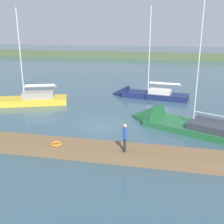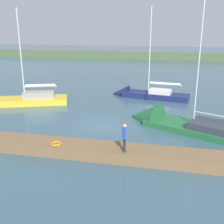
% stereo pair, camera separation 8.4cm
% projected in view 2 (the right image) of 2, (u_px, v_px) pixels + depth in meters
% --- Properties ---
extents(ground_plane, '(200.00, 200.00, 0.00)m').
position_uv_depth(ground_plane, '(102.00, 127.00, 21.46)').
color(ground_plane, '#385666').
extents(far_shoreline, '(180.00, 8.00, 2.40)m').
position_uv_depth(far_shoreline, '(153.00, 58.00, 70.01)').
color(far_shoreline, '#4C603D').
rests_on(far_shoreline, ground_plane).
extents(dock_pier, '(22.60, 1.83, 0.66)m').
position_uv_depth(dock_pier, '(82.00, 149.00, 16.69)').
color(dock_pier, brown).
rests_on(dock_pier, ground_plane).
extents(life_ring_buoy, '(0.66, 0.66, 0.10)m').
position_uv_depth(life_ring_buoy, '(56.00, 144.00, 16.54)').
color(life_ring_buoy, orange).
rests_on(life_ring_buoy, dock_pier).
extents(sailboat_outer_mooring, '(9.56, 5.51, 10.28)m').
position_uv_depth(sailboat_outer_mooring, '(14.00, 102.00, 27.68)').
color(sailboat_outer_mooring, gold).
rests_on(sailboat_outer_mooring, ground_plane).
extents(sailboat_mid_channel, '(10.77, 7.13, 12.64)m').
position_uv_depth(sailboat_mid_channel, '(172.00, 124.00, 21.64)').
color(sailboat_mid_channel, '#236638').
rests_on(sailboat_mid_channel, ground_plane).
extents(sailboat_far_right, '(8.78, 3.38, 10.47)m').
position_uv_depth(sailboat_far_right, '(144.00, 95.00, 30.55)').
color(sailboat_far_right, navy).
rests_on(sailboat_far_right, ground_plane).
extents(person_on_dock, '(0.31, 0.62, 1.66)m').
position_uv_depth(person_on_dock, '(125.00, 136.00, 15.35)').
color(person_on_dock, '#28282D').
rests_on(person_on_dock, dock_pier).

